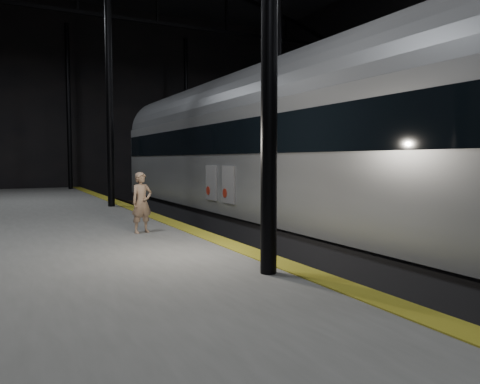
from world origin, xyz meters
TOP-DOWN VIEW (x-y plane):
  - ground at (0.00, 0.00)m, footprint 44.00×44.00m
  - platform_left at (-7.50, 0.00)m, footprint 9.00×43.80m
  - tactile_strip at (-3.25, 0.00)m, footprint 0.50×43.80m
  - track at (0.00, 0.00)m, footprint 2.40×43.00m
  - train at (-0.00, 3.20)m, footprint 3.18×21.28m
  - woman at (-4.49, 1.00)m, footprint 0.62×0.48m

SIDE VIEW (x-z plane):
  - ground at x=0.00m, z-range 0.00..0.00m
  - track at x=0.00m, z-range -0.05..0.19m
  - platform_left at x=-7.50m, z-range 0.00..1.00m
  - tactile_strip at x=-3.25m, z-range 1.00..1.01m
  - woman at x=-4.49m, z-range 1.00..2.51m
  - train at x=0.00m, z-range 0.33..6.02m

